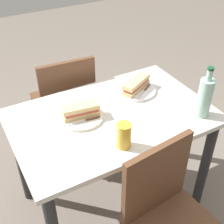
{
  "coord_description": "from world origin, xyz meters",
  "views": [
    {
      "loc": [
        0.67,
        1.2,
        1.76
      ],
      "look_at": [
        0.0,
        0.0,
        0.75
      ],
      "focal_mm": 49.74,
      "sensor_mm": 36.0,
      "label": 1
    }
  ],
  "objects_px": {
    "chair_far": "(168,216)",
    "beer_glass": "(124,135)",
    "dining_table": "(112,132)",
    "baguette_sandwich_near": "(136,84)",
    "baguette_sandwich_far": "(81,111)",
    "knife_near": "(145,91)",
    "water_bottle": "(205,97)",
    "plate_far": "(81,117)",
    "chair_near": "(66,102)",
    "plate_near": "(136,90)",
    "knife_far": "(86,121)"
  },
  "relations": [
    {
      "from": "plate_near",
      "to": "baguette_sandwich_far",
      "type": "height_order",
      "value": "baguette_sandwich_far"
    },
    {
      "from": "knife_near",
      "to": "water_bottle",
      "type": "relative_size",
      "value": 0.53
    },
    {
      "from": "baguette_sandwich_near",
      "to": "knife_near",
      "type": "distance_m",
      "value": 0.06
    },
    {
      "from": "plate_far",
      "to": "baguette_sandwich_far",
      "type": "distance_m",
      "value": 0.04
    },
    {
      "from": "knife_far",
      "to": "chair_far",
      "type": "bearing_deg",
      "value": 104.81
    },
    {
      "from": "dining_table",
      "to": "baguette_sandwich_far",
      "type": "bearing_deg",
      "value": -20.13
    },
    {
      "from": "dining_table",
      "to": "chair_far",
      "type": "xyz_separation_m",
      "value": [
        0.01,
        0.56,
        -0.11
      ]
    },
    {
      "from": "chair_near",
      "to": "baguette_sandwich_far",
      "type": "relative_size",
      "value": 4.19
    },
    {
      "from": "baguette_sandwich_near",
      "to": "beer_glass",
      "type": "relative_size",
      "value": 1.72
    },
    {
      "from": "knife_near",
      "to": "baguette_sandwich_far",
      "type": "distance_m",
      "value": 0.44
    },
    {
      "from": "chair_near",
      "to": "baguette_sandwich_far",
      "type": "distance_m",
      "value": 0.58
    },
    {
      "from": "knife_near",
      "to": "beer_glass",
      "type": "height_order",
      "value": "beer_glass"
    },
    {
      "from": "chair_far",
      "to": "beer_glass",
      "type": "xyz_separation_m",
      "value": [
        0.06,
        -0.31,
        0.3
      ]
    },
    {
      "from": "baguette_sandwich_near",
      "to": "knife_near",
      "type": "relative_size",
      "value": 1.45
    },
    {
      "from": "baguette_sandwich_near",
      "to": "beer_glass",
      "type": "bearing_deg",
      "value": 50.52
    },
    {
      "from": "baguette_sandwich_near",
      "to": "beer_glass",
      "type": "xyz_separation_m",
      "value": [
        0.32,
        0.39,
        0.02
      ]
    },
    {
      "from": "baguette_sandwich_far",
      "to": "beer_glass",
      "type": "relative_size",
      "value": 1.55
    },
    {
      "from": "baguette_sandwich_near",
      "to": "water_bottle",
      "type": "bearing_deg",
      "value": 116.2
    },
    {
      "from": "dining_table",
      "to": "beer_glass",
      "type": "bearing_deg",
      "value": 73.66
    },
    {
      "from": "knife_near",
      "to": "knife_far",
      "type": "xyz_separation_m",
      "value": [
        0.44,
        0.1,
        0.0
      ]
    },
    {
      "from": "chair_near",
      "to": "plate_far",
      "type": "bearing_deg",
      "value": 79.77
    },
    {
      "from": "dining_table",
      "to": "chair_far",
      "type": "height_order",
      "value": "chair_far"
    },
    {
      "from": "water_bottle",
      "to": "knife_near",
      "type": "bearing_deg",
      "value": -65.64
    },
    {
      "from": "baguette_sandwich_near",
      "to": "beer_glass",
      "type": "distance_m",
      "value": 0.5
    },
    {
      "from": "chair_near",
      "to": "knife_near",
      "type": "distance_m",
      "value": 0.63
    },
    {
      "from": "chair_far",
      "to": "beer_glass",
      "type": "height_order",
      "value": "chair_far"
    },
    {
      "from": "chair_near",
      "to": "baguette_sandwich_near",
      "type": "relative_size",
      "value": 3.79
    },
    {
      "from": "beer_glass",
      "to": "plate_near",
      "type": "bearing_deg",
      "value": -129.48
    },
    {
      "from": "plate_near",
      "to": "plate_far",
      "type": "xyz_separation_m",
      "value": [
        0.41,
        0.08,
        0.0
      ]
    },
    {
      "from": "plate_near",
      "to": "knife_near",
      "type": "height_order",
      "value": "knife_near"
    },
    {
      "from": "chair_far",
      "to": "baguette_sandwich_far",
      "type": "xyz_separation_m",
      "value": [
        0.15,
        -0.62,
        0.28
      ]
    },
    {
      "from": "plate_far",
      "to": "beer_glass",
      "type": "distance_m",
      "value": 0.32
    },
    {
      "from": "plate_far",
      "to": "knife_near",
      "type": "bearing_deg",
      "value": -174.92
    },
    {
      "from": "plate_near",
      "to": "baguette_sandwich_far",
      "type": "distance_m",
      "value": 0.42
    },
    {
      "from": "baguette_sandwich_far",
      "to": "knife_far",
      "type": "distance_m",
      "value": 0.06
    },
    {
      "from": "knife_far",
      "to": "beer_glass",
      "type": "relative_size",
      "value": 1.35
    },
    {
      "from": "chair_far",
      "to": "chair_near",
      "type": "xyz_separation_m",
      "value": [
        0.06,
        -1.11,
        0.0
      ]
    },
    {
      "from": "baguette_sandwich_near",
      "to": "knife_far",
      "type": "xyz_separation_m",
      "value": [
        0.4,
        0.14,
        -0.03
      ]
    },
    {
      "from": "dining_table",
      "to": "chair_far",
      "type": "bearing_deg",
      "value": 89.08
    },
    {
      "from": "knife_far",
      "to": "dining_table",
      "type": "bearing_deg",
      "value": 179.05
    },
    {
      "from": "baguette_sandwich_near",
      "to": "plate_near",
      "type": "bearing_deg",
      "value": 0.0
    },
    {
      "from": "baguette_sandwich_near",
      "to": "knife_far",
      "type": "bearing_deg",
      "value": 18.96
    },
    {
      "from": "baguette_sandwich_far",
      "to": "beer_glass",
      "type": "xyz_separation_m",
      "value": [
        -0.09,
        0.31,
        0.02
      ]
    },
    {
      "from": "chair_near",
      "to": "beer_glass",
      "type": "relative_size",
      "value": 6.5
    },
    {
      "from": "chair_far",
      "to": "chair_near",
      "type": "distance_m",
      "value": 1.11
    },
    {
      "from": "baguette_sandwich_near",
      "to": "plate_far",
      "type": "xyz_separation_m",
      "value": [
        0.41,
        0.08,
        -0.04
      ]
    },
    {
      "from": "dining_table",
      "to": "water_bottle",
      "type": "distance_m",
      "value": 0.55
    },
    {
      "from": "plate_far",
      "to": "plate_near",
      "type": "bearing_deg",
      "value": -168.53
    },
    {
      "from": "plate_near",
      "to": "baguette_sandwich_near",
      "type": "height_order",
      "value": "baguette_sandwich_near"
    },
    {
      "from": "knife_far",
      "to": "beer_glass",
      "type": "distance_m",
      "value": 0.27
    }
  ]
}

